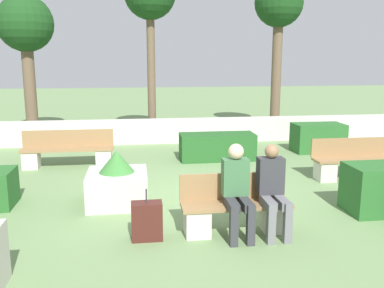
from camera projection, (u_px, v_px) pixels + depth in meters
ground_plane at (188, 196)px, 8.03m from camera, size 60.00×60.00×0.00m
perimeter_wall at (166, 131)px, 12.98m from camera, size 14.64×0.30×0.74m
bench_front at (236, 211)px, 6.34m from camera, size 1.63×0.48×0.85m
bench_left_side at (363, 163)px, 9.17m from camera, size 2.18×0.48×0.85m
bench_right_side at (68, 153)px, 10.15m from camera, size 2.13×0.49×0.85m
person_seated_man at (237, 186)px, 6.12m from camera, size 0.38×0.64×1.35m
person_seated_woman at (273, 186)px, 6.19m from camera, size 0.38×0.64×1.33m
hedge_block_far_left at (318, 138)px, 11.79m from camera, size 1.36×0.79×0.78m
hedge_block_far_right at (217, 147)px, 10.87m from camera, size 1.89×0.74×0.67m
planter_corner_left at (117, 183)px, 7.54m from camera, size 1.04×1.04×0.97m
suitcase at (147, 221)px, 6.08m from camera, size 0.44×0.26×0.75m
tree_leftmost at (25, 29)px, 13.39m from camera, size 1.76×1.76×4.49m
tree_center_right at (279, 9)px, 14.31m from camera, size 1.63×1.63×5.18m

